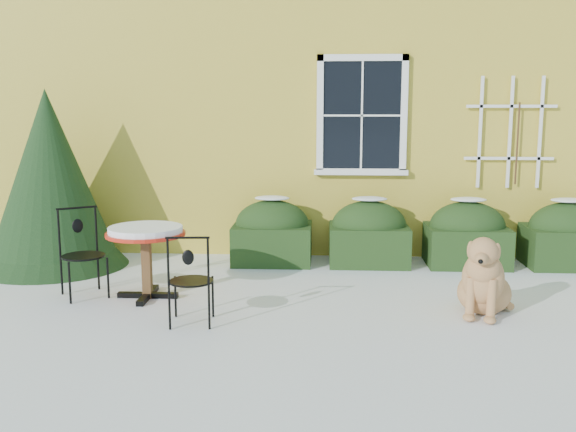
# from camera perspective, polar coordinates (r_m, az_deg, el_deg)

# --- Properties ---
(ground) EXTENTS (80.00, 80.00, 0.00)m
(ground) POSITION_cam_1_polar(r_m,az_deg,el_deg) (6.30, -0.51, -9.61)
(ground) COLOR white
(ground) RESTS_ON ground
(house) EXTENTS (12.40, 8.40, 6.40)m
(house) POSITION_cam_1_polar(r_m,az_deg,el_deg) (13.00, 1.53, 14.57)
(house) COLOR yellow
(house) RESTS_ON ground
(hedge_row) EXTENTS (4.95, 0.80, 0.91)m
(hedge_row) POSITION_cam_1_polar(r_m,az_deg,el_deg) (8.74, 11.45, -1.65)
(hedge_row) COLOR black
(hedge_row) RESTS_ON ground
(evergreen_shrub) EXTENTS (1.92, 1.92, 2.32)m
(evergreen_shrub) POSITION_cam_1_polar(r_m,az_deg,el_deg) (8.94, -20.32, 1.65)
(evergreen_shrub) COLOR black
(evergreen_shrub) RESTS_ON ground
(bistro_table) EXTENTS (0.86, 0.86, 0.80)m
(bistro_table) POSITION_cam_1_polar(r_m,az_deg,el_deg) (7.16, -12.53, -1.98)
(bistro_table) COLOR black
(bistro_table) RESTS_ON ground
(patio_chair_near) EXTENTS (0.43, 0.43, 0.90)m
(patio_chair_near) POSITION_cam_1_polar(r_m,az_deg,el_deg) (6.25, -8.65, -5.59)
(patio_chair_near) COLOR black
(patio_chair_near) RESTS_ON ground
(patio_chair_far) EXTENTS (0.60, 0.60, 0.98)m
(patio_chair_far) POSITION_cam_1_polar(r_m,az_deg,el_deg) (7.47, -17.81, -3.10)
(patio_chair_far) COLOR black
(patio_chair_far) RESTS_ON ground
(dog) EXTENTS (0.71, 0.92, 0.86)m
(dog) POSITION_cam_1_polar(r_m,az_deg,el_deg) (6.76, 16.99, -5.64)
(dog) COLOR tan
(dog) RESTS_ON ground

